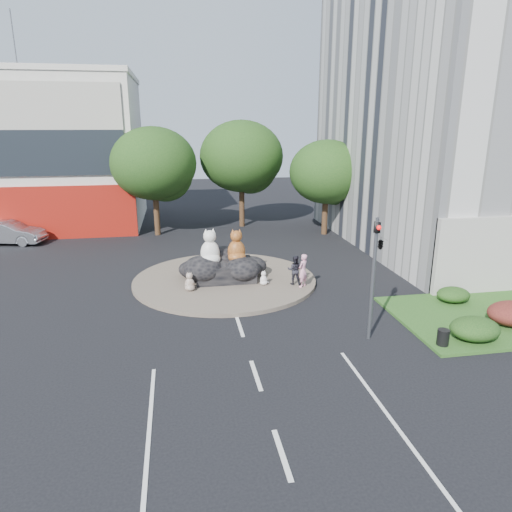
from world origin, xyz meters
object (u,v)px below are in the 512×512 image
Objects in this scene: cat_tabby at (236,246)px; litter_bin at (443,337)px; kitten_calico at (190,281)px; pedestrian_dark at (295,270)px; parked_car at (8,233)px; pedestrian_pink at (303,271)px; cat_white at (210,247)px; kitten_white at (264,278)px.

cat_tabby is 2.93× the size of litter_bin.
pedestrian_dark is (5.50, -0.03, 0.30)m from kitten_calico.
litter_bin is (9.46, -7.61, -0.25)m from kitten_calico.
kitten_calico is 17.78m from parked_car.
kitten_calico is 5.51m from pedestrian_dark.
pedestrian_dark is (2.87, -1.62, -1.04)m from cat_tabby.
cat_tabby reaches higher than pedestrian_pink.
cat_white is 1.07× the size of cat_tabby.
litter_bin is (3.65, -7.13, -0.64)m from pedestrian_pink.
cat_white reaches higher than litter_bin.
cat_white reaches higher than cat_tabby.
cat_tabby is at bearing -112.29° from parked_car.
pedestrian_pink is at bearing 16.29° from kitten_calico.
kitten_calico is 1.25× the size of kitten_white.
cat_white reaches higher than kitten_calico.
kitten_white is 20.59m from parked_car.
pedestrian_pink reaches higher than parked_car.
pedestrian_dark reaches higher than kitten_white.
litter_bin is at bearing -94.32° from kitten_white.
cat_tabby is (1.45, 0.20, -0.06)m from cat_white.
cat_white is 3.31m from kitten_white.
cat_white is 5.10m from pedestrian_pink.
cat_white is at bearing 0.06° from pedestrian_dark.
kitten_calico reaches higher than kitten_white.
kitten_white is at bearing 10.99° from pedestrian_dark.
parked_car is (-18.07, 12.60, -0.16)m from pedestrian_dark.
cat_white is at bearing 132.61° from litter_bin.
kitten_calico reaches higher than litter_bin.
cat_white is 2.03× the size of kitten_calico.
cat_tabby reaches higher than litter_bin.
pedestrian_dark is at bearing -47.33° from kitten_white.
cat_tabby is at bearing 126.59° from litter_bin.
parked_car reaches higher than litter_bin.
cat_white is 1.25× the size of pedestrian_dark.
litter_bin is at bearing -118.94° from parked_car.
cat_tabby is 3.91m from pedestrian_pink.
cat_tabby is 1.17× the size of pedestrian_dark.
parked_car is at bearing 137.52° from litter_bin.
parked_car is at bearing 156.01° from kitten_calico.
pedestrian_pink reaches higher than litter_bin.
cat_white is at bearing -170.72° from cat_tabby.
cat_white is 3.12× the size of litter_bin.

